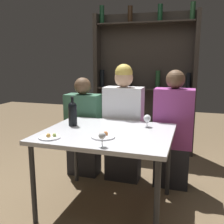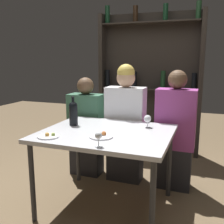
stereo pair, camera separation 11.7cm
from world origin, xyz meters
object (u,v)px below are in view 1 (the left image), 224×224
wine_bottle (73,113)px  seated_person_right (173,133)px  wine_glass_0 (102,137)px  food_plate_1 (50,137)px  food_plate_0 (103,136)px  seated_person_left (84,130)px  seated_person_center (123,126)px  wine_glass_1 (147,119)px

wine_bottle → seated_person_right: bearing=30.0°
wine_glass_0 → food_plate_1: (-0.48, 0.08, -0.07)m
wine_bottle → food_plate_0: wine_bottle is taller
food_plate_0 → seated_person_left: bearing=123.4°
wine_bottle → seated_person_center: bearing=55.3°
food_plate_0 → seated_person_center: 0.82m
wine_glass_1 → seated_person_center: size_ratio=0.09×
wine_glass_1 → food_plate_0: (-0.29, -0.45, -0.07)m
seated_person_left → seated_person_right: bearing=0.0°
wine_glass_0 → food_plate_1: 0.49m
food_plate_0 → seated_person_center: size_ratio=0.15×
wine_glass_0 → seated_person_center: (-0.12, 1.04, -0.18)m
wine_bottle → food_plate_0: bearing=-34.3°
seated_person_left → seated_person_center: 0.50m
wine_glass_0 → seated_person_left: (-0.61, 1.04, -0.27)m
wine_glass_1 → seated_person_right: size_ratio=0.09×
seated_person_left → seated_person_center: seated_person_center is taller
food_plate_0 → food_plate_1: size_ratio=1.09×
wine_bottle → seated_person_right: seated_person_right is taller
wine_glass_1 → food_plate_0: 0.54m
food_plate_0 → seated_person_center: seated_person_center is taller
wine_glass_1 → food_plate_1: 0.92m
wine_bottle → food_plate_1: bearing=-89.9°
wine_bottle → seated_person_center: seated_person_center is taller
food_plate_1 → seated_person_left: (-0.12, 0.96, -0.20)m
wine_glass_0 → seated_person_right: size_ratio=0.09×
seated_person_left → wine_glass_0: bearing=-59.7°
wine_glass_0 → food_plate_1: bearing=170.6°
wine_glass_1 → seated_person_right: (0.22, 0.36, -0.23)m
wine_glass_1 → seated_person_right: bearing=58.8°
seated_person_right → seated_person_left: bearing=-180.0°
wine_glass_0 → seated_person_left: size_ratio=0.10×
wine_glass_0 → seated_person_center: bearing=96.4°
food_plate_0 → seated_person_left: 0.99m
food_plate_1 → wine_glass_1: bearing=40.6°
wine_glass_1 → seated_person_left: size_ratio=0.10×
wine_glass_1 → food_plate_0: size_ratio=0.60×
wine_glass_1 → seated_person_left: (-0.82, 0.36, -0.28)m
seated_person_left → wine_bottle: bearing=-76.9°
seated_person_center → seated_person_right: 0.55m
wine_bottle → seated_person_center: (0.37, 0.53, -0.23)m
wine_glass_0 → seated_person_left: 1.23m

